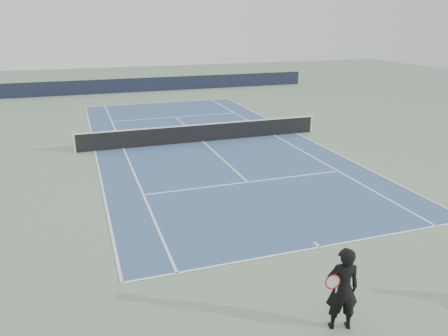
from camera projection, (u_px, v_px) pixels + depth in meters
name	position (u px, v px, depth m)	size (l,w,h in m)	color
ground	(203.00, 142.00, 22.95)	(80.00, 80.00, 0.00)	gray
court_surface	(203.00, 142.00, 22.95)	(10.97, 23.77, 0.01)	#365681
tennis_net	(203.00, 132.00, 22.79)	(12.90, 0.10, 1.07)	silver
windscreen_far	(147.00, 85.00, 38.79)	(30.00, 0.25, 1.20)	black
tennis_player	(342.00, 289.00, 8.84)	(0.85, 0.66, 1.86)	black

